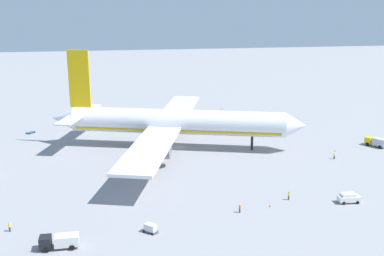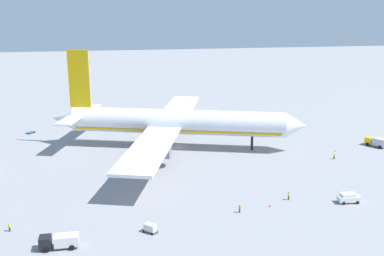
{
  "view_description": "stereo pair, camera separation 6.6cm",
  "coord_description": "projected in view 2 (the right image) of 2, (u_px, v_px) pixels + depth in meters",
  "views": [
    {
      "loc": [
        -19.5,
        -120.81,
        37.96
      ],
      "look_at": [
        3.87,
        -1.36,
        5.64
      ],
      "focal_mm": 42.82,
      "sensor_mm": 36.0,
      "label": 1
    },
    {
      "loc": [
        -19.43,
        -120.83,
        37.96
      ],
      "look_at": [
        3.87,
        -1.36,
        5.64
      ],
      "focal_mm": 42.82,
      "sensor_mm": 36.0,
      "label": 2
    }
  ],
  "objects": [
    {
      "name": "ground_plane",
      "position": [
        178.0,
        147.0,
        127.96
      ],
      "size": [
        600.0,
        600.0,
        0.0
      ],
      "primitive_type": "plane",
      "color": "gray"
    },
    {
      "name": "traffic_cone_1",
      "position": [
        222.0,
        109.0,
        174.43
      ],
      "size": [
        0.36,
        0.36,
        0.55
      ],
      "primitive_type": "cone",
      "color": "orange",
      "rests_on": "ground"
    },
    {
      "name": "ground_worker_0",
      "position": [
        240.0,
        208.0,
        86.96
      ],
      "size": [
        0.56,
        0.56,
        1.68
      ],
      "color": "#3F3F47",
      "rests_on": "ground"
    },
    {
      "name": "traffic_cone_0",
      "position": [
        335.0,
        151.0,
        123.6
      ],
      "size": [
        0.36,
        0.36,
        0.55
      ],
      "primitive_type": "cone",
      "color": "orange",
      "rests_on": "ground"
    },
    {
      "name": "ground_worker_3",
      "position": [
        289.0,
        196.0,
        92.67
      ],
      "size": [
        0.51,
        0.51,
        1.74
      ],
      "color": "#3F3F47",
      "rests_on": "ground"
    },
    {
      "name": "airliner",
      "position": [
        172.0,
        122.0,
        126.22
      ],
      "size": [
        69.56,
        79.28,
        26.6
      ],
      "color": "white",
      "rests_on": "ground"
    },
    {
      "name": "ground_worker_2",
      "position": [
        334.0,
        156.0,
        117.58
      ],
      "size": [
        0.52,
        0.52,
        1.69
      ],
      "color": "black",
      "rests_on": "ground"
    },
    {
      "name": "baggage_cart_0",
      "position": [
        31.0,
        132.0,
        141.78
      ],
      "size": [
        2.79,
        2.95,
        0.4
      ],
      "color": "#26598C",
      "rests_on": "ground"
    },
    {
      "name": "traffic_cone_2",
      "position": [
        270.0,
        206.0,
        89.56
      ],
      "size": [
        0.36,
        0.36,
        0.55
      ],
      "primitive_type": "cone",
      "color": "orange",
      "rests_on": "ground"
    },
    {
      "name": "ground_worker_1",
      "position": [
        9.0,
        227.0,
        79.67
      ],
      "size": [
        0.56,
        0.56,
        1.66
      ],
      "color": "navy",
      "rests_on": "ground"
    },
    {
      "name": "baggage_cart_1",
      "position": [
        150.0,
        228.0,
        79.38
      ],
      "size": [
        2.73,
        2.7,
        1.51
      ],
      "color": "#595B60",
      "rests_on": "ground"
    },
    {
      "name": "service_truck_3",
      "position": [
        59.0,
        241.0,
        74.01
      ],
      "size": [
        6.22,
        2.47,
        2.26
      ],
      "color": "black",
      "rests_on": "ground"
    },
    {
      "name": "service_van",
      "position": [
        349.0,
        198.0,
        91.34
      ],
      "size": [
        4.46,
        2.33,
        1.97
      ],
      "color": "white",
      "rests_on": "ground"
    },
    {
      "name": "service_truck_0",
      "position": [
        376.0,
        142.0,
        128.03
      ],
      "size": [
        4.93,
        6.14,
        2.5
      ],
      "color": "yellow",
      "rests_on": "ground"
    }
  ]
}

